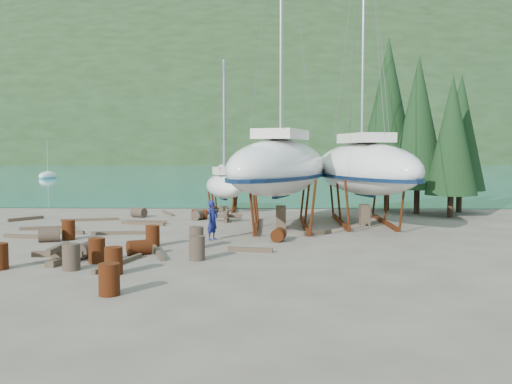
{
  "coord_description": "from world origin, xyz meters",
  "views": [
    {
      "loc": [
        3.12,
        -24.31,
        3.91
      ],
      "look_at": [
        2.48,
        3.0,
        2.0
      ],
      "focal_mm": 40.0,
      "sensor_mm": 36.0,
      "label": 1
    }
  ],
  "objects_px": {
    "large_sailboat_near": "(281,167)",
    "large_sailboat_far": "(363,168)",
    "worker": "(213,220)",
    "small_sailboat_shore": "(224,186)"
  },
  "relations": [
    {
      "from": "small_sailboat_shore",
      "to": "worker",
      "type": "height_order",
      "value": "small_sailboat_shore"
    },
    {
      "from": "large_sailboat_near",
      "to": "worker",
      "type": "distance_m",
      "value": 5.88
    },
    {
      "from": "large_sailboat_near",
      "to": "worker",
      "type": "height_order",
      "value": "large_sailboat_near"
    },
    {
      "from": "large_sailboat_near",
      "to": "large_sailboat_far",
      "type": "distance_m",
      "value": 4.76
    },
    {
      "from": "worker",
      "to": "small_sailboat_shore",
      "type": "bearing_deg",
      "value": 32.88
    },
    {
      "from": "large_sailboat_far",
      "to": "worker",
      "type": "xyz_separation_m",
      "value": [
        -7.64,
        -5.92,
        -2.17
      ]
    },
    {
      "from": "large_sailboat_near",
      "to": "worker",
      "type": "bearing_deg",
      "value": -107.16
    },
    {
      "from": "large_sailboat_near",
      "to": "large_sailboat_far",
      "type": "height_order",
      "value": "large_sailboat_near"
    },
    {
      "from": "large_sailboat_far",
      "to": "worker",
      "type": "distance_m",
      "value": 9.91
    },
    {
      "from": "large_sailboat_near",
      "to": "small_sailboat_shore",
      "type": "relative_size",
      "value": 1.94
    }
  ]
}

